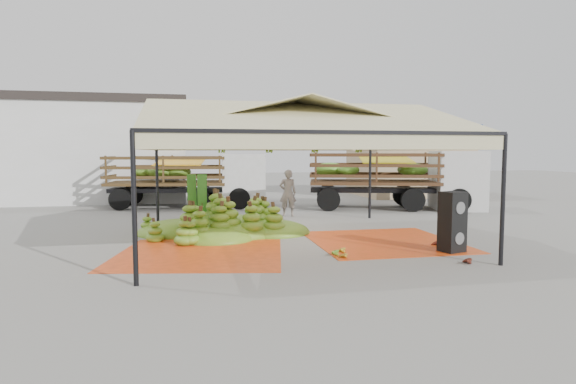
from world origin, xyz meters
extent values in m
plane|color=slate|center=(0.00, 0.00, 0.00)|extent=(90.00, 90.00, 0.00)
cylinder|color=black|center=(-4.00, -4.00, 1.50)|extent=(0.10, 0.10, 3.00)
cylinder|color=black|center=(4.00, -4.00, 1.50)|extent=(0.10, 0.10, 3.00)
cylinder|color=black|center=(-4.00, 4.00, 1.50)|extent=(0.10, 0.10, 3.00)
cylinder|color=black|center=(4.00, 4.00, 1.50)|extent=(0.10, 0.10, 3.00)
pyramid|color=#C3BB8A|center=(0.00, 0.00, 3.50)|extent=(8.00, 8.00, 1.00)
cube|color=black|center=(0.00, 0.00, 3.00)|extent=(8.00, 8.00, 0.08)
cube|color=#C3BB8A|center=(0.00, 0.00, 2.82)|extent=(8.00, 8.00, 0.36)
cube|color=silver|center=(-10.00, 14.00, 2.50)|extent=(14.00, 6.00, 5.00)
cube|color=black|center=(-10.00, 14.00, 5.20)|extent=(14.30, 6.30, 0.40)
cube|color=tan|center=(10.00, 13.00, 1.80)|extent=(6.00, 5.00, 3.60)
cube|color=navy|center=(10.00, 13.00, 3.85)|extent=(6.30, 5.30, 0.50)
cube|color=#E34A15|center=(-2.71, -1.31, 0.01)|extent=(4.80, 4.64, 0.01)
cube|color=#E24315|center=(2.55, -0.74, 0.01)|extent=(4.09, 4.29, 0.01)
ellipsoid|color=#417418|center=(-1.73, 1.62, 0.61)|extent=(6.81, 6.16, 1.21)
ellipsoid|color=gold|center=(0.81, -1.92, 0.10)|extent=(0.47, 0.40, 0.19)
ellipsoid|color=#B58A24|center=(0.65, -2.58, 0.09)|extent=(0.44, 0.39, 0.17)
ellipsoid|color=#5E2315|center=(3.26, -3.70, 0.10)|extent=(0.51, 0.46, 0.20)
ellipsoid|color=#581F14|center=(3.70, -1.67, 0.10)|extent=(0.56, 0.54, 0.20)
ellipsoid|color=#44811B|center=(0.52, -2.19, 0.11)|extent=(0.57, 0.51, 0.22)
ellipsoid|color=#4B7017|center=(-1.91, 1.50, 2.62)|extent=(0.24, 0.24, 0.20)
ellipsoid|color=#4B7017|center=(-0.41, 1.50, 2.62)|extent=(0.24, 0.24, 0.20)
ellipsoid|color=#4B7017|center=(1.09, 1.50, 2.62)|extent=(0.24, 0.24, 0.20)
ellipsoid|color=#4B7017|center=(2.59, 1.50, 2.62)|extent=(0.24, 0.24, 0.20)
cube|color=black|center=(3.70, -2.42, 0.39)|extent=(0.68, 0.63, 0.78)
cube|color=black|center=(3.70, -2.42, 1.17)|extent=(0.68, 0.63, 0.78)
imported|color=gray|center=(1.00, 5.24, 0.94)|extent=(0.74, 0.54, 1.88)
cube|color=#4B3319|center=(-3.80, 9.56, 1.13)|extent=(5.66, 3.18, 0.13)
cube|color=silver|center=(-0.28, 9.08, 1.24)|extent=(2.24, 2.61, 2.47)
cylinder|color=black|center=(-5.86, 8.76, 0.48)|extent=(1.00, 0.45, 0.97)
cylinder|color=black|center=(-5.57, 10.89, 0.48)|extent=(1.00, 0.45, 0.97)
cylinder|color=black|center=(-2.45, 8.29, 0.48)|extent=(1.00, 0.45, 0.97)
cylinder|color=black|center=(-2.16, 10.42, 0.48)|extent=(1.00, 0.45, 0.97)
cylinder|color=black|center=(-0.64, 8.04, 0.48)|extent=(1.00, 0.45, 0.97)
cylinder|color=black|center=(-0.35, 10.17, 0.48)|extent=(1.00, 0.45, 0.97)
ellipsoid|color=#386E17|center=(-3.80, 9.56, 1.67)|extent=(4.53, 2.50, 0.75)
cube|color=#F2A81A|center=(-3.26, 9.49, 2.10)|extent=(2.42, 2.42, 0.27)
cube|color=#4A3118|center=(5.38, 7.06, 1.20)|extent=(6.19, 4.07, 0.14)
cube|color=silver|center=(8.99, 6.04, 1.31)|extent=(2.65, 2.97, 2.62)
cylinder|color=black|center=(3.10, 6.52, 0.51)|extent=(1.08, 0.61, 1.02)
cylinder|color=black|center=(3.72, 8.71, 0.51)|extent=(1.08, 0.61, 1.02)
cylinder|color=black|center=(6.60, 5.53, 0.51)|extent=(1.08, 0.61, 1.02)
cylinder|color=black|center=(7.22, 7.72, 0.51)|extent=(1.08, 0.61, 1.02)
cylinder|color=black|center=(8.47, 5.00, 0.51)|extent=(1.08, 0.61, 1.02)
cylinder|color=black|center=(9.09, 7.19, 0.51)|extent=(1.08, 0.61, 1.02)
ellipsoid|color=#46831B|center=(5.38, 7.06, 1.76)|extent=(4.94, 3.21, 0.80)
cube|color=gold|center=(5.93, 6.90, 2.22)|extent=(2.81, 2.80, 0.28)
camera|label=1|loc=(-3.04, -13.56, 2.60)|focal=30.00mm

